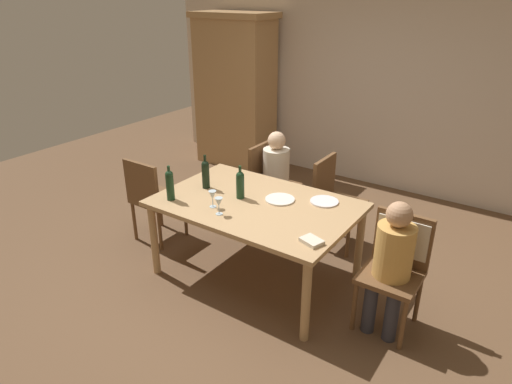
# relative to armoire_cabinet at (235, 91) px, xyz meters

# --- Properties ---
(ground_plane) EXTENTS (10.00, 10.00, 0.00)m
(ground_plane) POSITION_rel_armoire_cabinet_xyz_m (1.97, -2.32, -1.10)
(ground_plane) COLOR brown
(rear_room_partition) EXTENTS (6.40, 0.12, 2.70)m
(rear_room_partition) POSITION_rel_armoire_cabinet_xyz_m (1.97, 0.45, 0.25)
(rear_room_partition) COLOR beige
(rear_room_partition) RESTS_ON ground_plane
(armoire_cabinet) EXTENTS (1.18, 0.62, 2.18)m
(armoire_cabinet) POSITION_rel_armoire_cabinet_xyz_m (0.00, 0.00, 0.00)
(armoire_cabinet) COLOR #A87F51
(armoire_cabinet) RESTS_ON ground_plane
(dining_table) EXTENTS (1.73, 1.15, 0.75)m
(dining_table) POSITION_rel_armoire_cabinet_xyz_m (1.97, -2.32, -0.42)
(dining_table) COLOR tan
(dining_table) RESTS_ON ground_plane
(chair_right_end) EXTENTS (0.44, 0.46, 0.92)m
(chair_right_end) POSITION_rel_armoire_cabinet_xyz_m (3.21, -2.20, -0.50)
(chair_right_end) COLOR brown
(chair_right_end) RESTS_ON ground_plane
(chair_far_left) EXTENTS (0.44, 0.44, 0.92)m
(chair_far_left) POSITION_rel_armoire_cabinet_xyz_m (1.49, -1.37, -0.56)
(chair_far_left) COLOR brown
(chair_far_left) RESTS_ON ground_plane
(chair_far_right) EXTENTS (0.44, 0.44, 0.92)m
(chair_far_right) POSITION_rel_armoire_cabinet_xyz_m (2.27, -1.37, -0.56)
(chair_far_right) COLOR brown
(chair_far_right) RESTS_ON ground_plane
(chair_left_end) EXTENTS (0.44, 0.44, 0.92)m
(chair_left_end) POSITION_rel_armoire_cabinet_xyz_m (0.72, -2.41, -0.56)
(chair_left_end) COLOR brown
(chair_left_end) RESTS_ON ground_plane
(person_woman_host) EXTENTS (0.29, 0.33, 1.09)m
(person_woman_host) POSITION_rel_armoire_cabinet_xyz_m (3.21, -2.35, -0.46)
(person_woman_host) COLOR #33333D
(person_woman_host) RESTS_ON ground_plane
(person_man_bearded) EXTENTS (0.33, 0.29, 1.09)m
(person_man_bearded) POSITION_rel_armoire_cabinet_xyz_m (1.60, -1.37, -0.46)
(person_man_bearded) COLOR #33333D
(person_man_bearded) RESTS_ON ground_plane
(wine_bottle_tall_green) EXTENTS (0.07, 0.07, 0.32)m
(wine_bottle_tall_green) POSITION_rel_armoire_cabinet_xyz_m (1.40, -2.33, -0.20)
(wine_bottle_tall_green) COLOR black
(wine_bottle_tall_green) RESTS_ON dining_table
(wine_bottle_dark_red) EXTENTS (0.07, 0.07, 0.31)m
(wine_bottle_dark_red) POSITION_rel_armoire_cabinet_xyz_m (1.80, -2.33, -0.21)
(wine_bottle_dark_red) COLOR #19381E
(wine_bottle_dark_red) RESTS_ON dining_table
(wine_bottle_short_olive) EXTENTS (0.07, 0.07, 0.32)m
(wine_bottle_short_olive) POSITION_rel_armoire_cabinet_xyz_m (1.31, -2.70, -0.20)
(wine_bottle_short_olive) COLOR #19381E
(wine_bottle_short_olive) RESTS_ON dining_table
(wine_glass_near_left) EXTENTS (0.07, 0.07, 0.15)m
(wine_glass_near_left) POSITION_rel_armoire_cabinet_xyz_m (1.84, -2.68, -0.24)
(wine_glass_near_left) COLOR silver
(wine_glass_near_left) RESTS_ON dining_table
(wine_glass_centre) EXTENTS (0.07, 0.07, 0.15)m
(wine_glass_centre) POSITION_rel_armoire_cabinet_xyz_m (1.71, -2.61, -0.24)
(wine_glass_centre) COLOR silver
(wine_glass_centre) RESTS_ON dining_table
(dinner_plate_host) EXTENTS (0.25, 0.25, 0.01)m
(dinner_plate_host) POSITION_rel_armoire_cabinet_xyz_m (2.46, -1.98, -0.34)
(dinner_plate_host) COLOR white
(dinner_plate_host) RESTS_ON dining_table
(dinner_plate_guest_left) EXTENTS (0.26, 0.26, 0.01)m
(dinner_plate_guest_left) POSITION_rel_armoire_cabinet_xyz_m (2.11, -2.16, -0.34)
(dinner_plate_guest_left) COLOR white
(dinner_plate_guest_left) RESTS_ON dining_table
(folded_napkin) EXTENTS (0.19, 0.16, 0.03)m
(folded_napkin) POSITION_rel_armoire_cabinet_xyz_m (2.70, -2.66, -0.33)
(folded_napkin) COLOR beige
(folded_napkin) RESTS_ON dining_table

